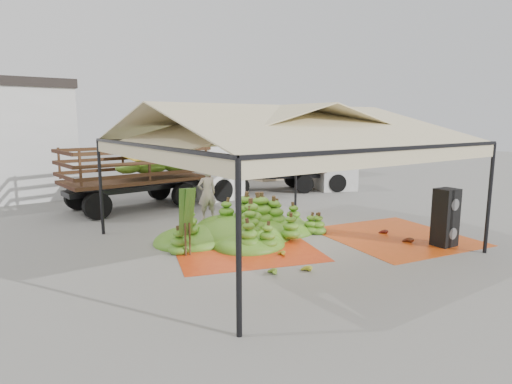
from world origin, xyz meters
TOP-DOWN VIEW (x-y plane):
  - ground at (0.00, 0.00)m, footprint 90.00×90.00m
  - canopy_tent at (0.00, 0.00)m, footprint 8.10×8.10m
  - building_tan at (10.00, 13.00)m, footprint 6.30×5.30m
  - tarp_left at (-1.16, 0.17)m, footprint 4.80×4.68m
  - tarp_right at (3.37, -1.56)m, footprint 4.53×4.69m
  - banana_heap at (-0.52, 1.23)m, footprint 6.64×6.04m
  - hand_yellow_a at (-0.80, -1.00)m, footprint 0.51×0.45m
  - hand_yellow_b at (-1.05, -2.33)m, footprint 0.45×0.38m
  - hand_red_a at (3.28, -1.15)m, footprint 0.47×0.41m
  - hand_red_b at (3.04, -2.22)m, footprint 0.51×0.43m
  - hand_green at (-1.85, -1.98)m, footprint 0.54×0.48m
  - hanging_bunches at (-0.11, -1.14)m, footprint 1.74×0.24m
  - speaker_stack at (3.70, -2.97)m, footprint 0.64×0.57m
  - banana_leaves at (-2.82, 0.56)m, footprint 0.96×1.36m
  - vendor at (-0.32, 3.85)m, footprint 0.74×0.52m
  - truck_left at (-0.38, 7.57)m, footprint 7.72×3.14m
  - truck_right at (6.59, 7.26)m, footprint 7.16×4.85m

SIDE VIEW (x-z plane):
  - ground at x=0.00m, z-range 0.00..0.00m
  - banana_leaves at x=-2.82m, z-range -1.85..1.85m
  - tarp_left at x=-1.16m, z-range 0.00..0.01m
  - tarp_right at x=3.37m, z-range 0.00..0.01m
  - hand_red_a at x=3.28m, z-range 0.00..0.19m
  - hand_yellow_a at x=-0.80m, z-range 0.00..0.19m
  - hand_yellow_b at x=-1.05m, z-range 0.00..0.20m
  - hand_green at x=-1.85m, z-range 0.00..0.21m
  - hand_red_b at x=3.04m, z-range 0.00..0.21m
  - banana_heap at x=-0.52m, z-range 0.00..1.17m
  - speaker_stack at x=3.70m, z-range 0.00..1.67m
  - vendor at x=-0.32m, z-range 0.00..1.95m
  - truck_right at x=6.59m, z-range 0.27..2.61m
  - truck_left at x=-0.38m, z-range 0.30..2.89m
  - building_tan at x=10.00m, z-range 0.02..4.12m
  - hanging_bunches at x=-0.11m, z-range 2.52..2.72m
  - canopy_tent at x=0.00m, z-range 1.30..5.30m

